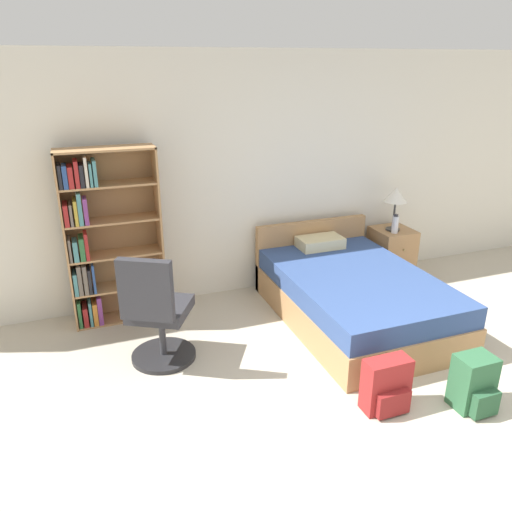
{
  "coord_description": "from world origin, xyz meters",
  "views": [
    {
      "loc": [
        -2.1,
        -1.81,
        2.48
      ],
      "look_at": [
        -0.69,
        1.98,
        0.89
      ],
      "focal_mm": 35.0,
      "sensor_mm": 36.0,
      "label": 1
    }
  ],
  "objects_px": {
    "water_bottle": "(395,224)",
    "backpack_red": "(387,386)",
    "nightstand": "(391,253)",
    "backpack_green": "(474,384)",
    "office_chair": "(157,315)",
    "bed": "(352,294)",
    "table_lamp": "(396,197)",
    "bookshelf": "(101,239)"
  },
  "relations": [
    {
      "from": "bookshelf",
      "to": "backpack_green",
      "type": "bearing_deg",
      "value": -44.37
    },
    {
      "from": "bed",
      "to": "water_bottle",
      "type": "xyz_separation_m",
      "value": [
        0.93,
        0.66,
        0.44
      ]
    },
    {
      "from": "bookshelf",
      "to": "nightstand",
      "type": "bearing_deg",
      "value": -1.05
    },
    {
      "from": "bed",
      "to": "backpack_green",
      "type": "height_order",
      "value": "bed"
    },
    {
      "from": "bookshelf",
      "to": "water_bottle",
      "type": "distance_m",
      "value": 3.26
    },
    {
      "from": "nightstand",
      "to": "bookshelf",
      "type": "bearing_deg",
      "value": 178.95
    },
    {
      "from": "table_lamp",
      "to": "backpack_red",
      "type": "distance_m",
      "value": 2.7
    },
    {
      "from": "water_bottle",
      "to": "backpack_green",
      "type": "distance_m",
      "value": 2.42
    },
    {
      "from": "office_chair",
      "to": "backpack_red",
      "type": "relative_size",
      "value": 2.48
    },
    {
      "from": "nightstand",
      "to": "table_lamp",
      "type": "relative_size",
      "value": 1.2
    },
    {
      "from": "table_lamp",
      "to": "backpack_red",
      "type": "height_order",
      "value": "table_lamp"
    },
    {
      "from": "bed",
      "to": "backpack_red",
      "type": "bearing_deg",
      "value": -110.16
    },
    {
      "from": "office_chair",
      "to": "backpack_green",
      "type": "bearing_deg",
      "value": -33.89
    },
    {
      "from": "bed",
      "to": "nightstand",
      "type": "height_order",
      "value": "bed"
    },
    {
      "from": "bookshelf",
      "to": "water_bottle",
      "type": "relative_size",
      "value": 7.77
    },
    {
      "from": "water_bottle",
      "to": "backpack_red",
      "type": "distance_m",
      "value": 2.52
    },
    {
      "from": "nightstand",
      "to": "water_bottle",
      "type": "distance_m",
      "value": 0.43
    },
    {
      "from": "water_bottle",
      "to": "table_lamp",
      "type": "bearing_deg",
      "value": 65.89
    },
    {
      "from": "water_bottle",
      "to": "bed",
      "type": "bearing_deg",
      "value": -144.73
    },
    {
      "from": "office_chair",
      "to": "nightstand",
      "type": "relative_size",
      "value": 1.73
    },
    {
      "from": "water_bottle",
      "to": "bookshelf",
      "type": "bearing_deg",
      "value": 176.93
    },
    {
      "from": "bed",
      "to": "nightstand",
      "type": "relative_size",
      "value": 3.44
    },
    {
      "from": "backpack_red",
      "to": "water_bottle",
      "type": "bearing_deg",
      "value": 54.7
    },
    {
      "from": "bed",
      "to": "table_lamp",
      "type": "xyz_separation_m",
      "value": [
        0.97,
        0.75,
        0.74
      ]
    },
    {
      "from": "office_chair",
      "to": "backpack_red",
      "type": "xyz_separation_m",
      "value": [
        1.49,
        -1.21,
        -0.27
      ]
    },
    {
      "from": "backpack_green",
      "to": "backpack_red",
      "type": "height_order",
      "value": "backpack_green"
    },
    {
      "from": "bed",
      "to": "backpack_green",
      "type": "bearing_deg",
      "value": -85.24
    },
    {
      "from": "bed",
      "to": "office_chair",
      "type": "height_order",
      "value": "office_chair"
    },
    {
      "from": "water_bottle",
      "to": "nightstand",
      "type": "bearing_deg",
      "value": 57.86
    },
    {
      "from": "bookshelf",
      "to": "table_lamp",
      "type": "bearing_deg",
      "value": -1.35
    },
    {
      "from": "water_bottle",
      "to": "office_chair",
      "type": "bearing_deg",
      "value": -164.63
    },
    {
      "from": "office_chair",
      "to": "water_bottle",
      "type": "height_order",
      "value": "office_chair"
    },
    {
      "from": "office_chair",
      "to": "bed",
      "type": "bearing_deg",
      "value": 4.19
    },
    {
      "from": "office_chair",
      "to": "nightstand",
      "type": "distance_m",
      "value": 3.13
    },
    {
      "from": "bookshelf",
      "to": "table_lamp",
      "type": "distance_m",
      "value": 3.3
    },
    {
      "from": "table_lamp",
      "to": "backpack_green",
      "type": "bearing_deg",
      "value": -109.87
    },
    {
      "from": "nightstand",
      "to": "backpack_green",
      "type": "height_order",
      "value": "nightstand"
    },
    {
      "from": "bookshelf",
      "to": "office_chair",
      "type": "distance_m",
      "value": 1.11
    },
    {
      "from": "bed",
      "to": "water_bottle",
      "type": "relative_size",
      "value": 9.3
    },
    {
      "from": "bed",
      "to": "water_bottle",
      "type": "height_order",
      "value": "water_bottle"
    },
    {
      "from": "nightstand",
      "to": "table_lamp",
      "type": "bearing_deg",
      "value": -149.23
    },
    {
      "from": "bed",
      "to": "water_bottle",
      "type": "distance_m",
      "value": 1.22
    }
  ]
}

